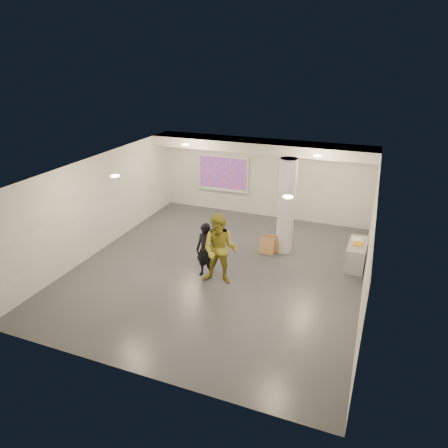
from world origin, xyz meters
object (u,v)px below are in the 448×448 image
at_px(credenza, 356,255).
at_px(projection_screen, 223,173).
at_px(man, 220,249).
at_px(column, 286,207).
at_px(woman, 206,251).

bearing_deg(credenza, projection_screen, 153.53).
bearing_deg(projection_screen, credenza, -28.33).
distance_m(credenza, man, 4.16).
bearing_deg(projection_screen, man, -69.70).
bearing_deg(man, projection_screen, 104.13).
distance_m(projection_screen, credenza, 6.15).
distance_m(column, woman, 2.97).
bearing_deg(man, column, 58.41).
relative_size(column, credenza, 2.38).
relative_size(column, woman, 1.90).
bearing_deg(credenza, column, 176.34).
height_order(credenza, man, man).
distance_m(column, projection_screen, 4.08).
relative_size(column, projection_screen, 1.43).
relative_size(column, man, 1.50).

